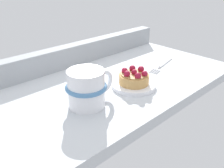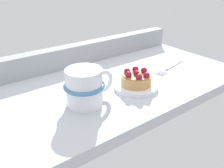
{
  "view_description": "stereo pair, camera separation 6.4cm",
  "coord_description": "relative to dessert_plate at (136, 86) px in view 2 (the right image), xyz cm",
  "views": [
    {
      "loc": [
        -42.33,
        -48.36,
        31.12
      ],
      "look_at": [
        -2.88,
        -6.88,
        3.33
      ],
      "focal_mm": 39.17,
      "sensor_mm": 36.0,
      "label": 1
    },
    {
      "loc": [
        -37.49,
        -52.48,
        31.12
      ],
      "look_at": [
        -2.88,
        -6.88,
        3.33
      ],
      "focal_mm": 39.17,
      "sensor_mm": 36.0,
      "label": 2
    }
  ],
  "objects": [
    {
      "name": "coffee_mug",
      "position": [
        -15.82,
        1.02,
        4.18
      ],
      "size": [
        13.56,
        10.08,
        9.27
      ],
      "color": "white",
      "rests_on": "ground_plane"
    },
    {
      "name": "raspberry_tart",
      "position": [
        0.02,
        -0.0,
        2.34
      ],
      "size": [
        8.44,
        8.44,
        4.4
      ],
      "color": "tan",
      "rests_on": "dessert_plate"
    },
    {
      "name": "ground_plane",
      "position": [
        -5.16,
        7.39,
        -2.03
      ],
      "size": [
        86.7,
        42.56,
        3.04
      ],
      "primitive_type": "cube",
      "color": "silver"
    },
    {
      "name": "dessert_fork",
      "position": [
        19.2,
        3.97,
        -0.21
      ],
      "size": [
        16.17,
        5.11,
        0.6
      ],
      "color": "silver",
      "rests_on": "ground_plane"
    },
    {
      "name": "dessert_plate",
      "position": [
        0.0,
        0.0,
        0.0
      ],
      "size": [
        12.46,
        12.46,
        1.1
      ],
      "color": "white",
      "rests_on": "ground_plane"
    },
    {
      "name": "window_rail_back",
      "position": [
        -5.16,
        26.46,
        2.97
      ],
      "size": [
        84.97,
        4.41,
        6.98
      ],
      "primitive_type": "cube",
      "color": "#9EA3A8",
      "rests_on": "ground_plane"
    }
  ]
}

